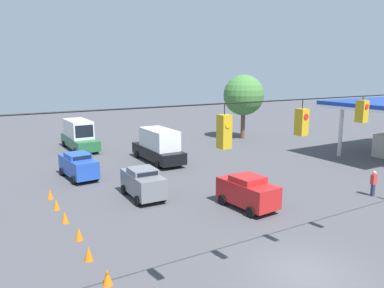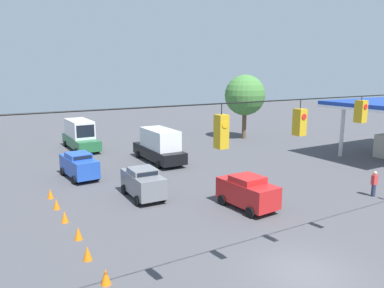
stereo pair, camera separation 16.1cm
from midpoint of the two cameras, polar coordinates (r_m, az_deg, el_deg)
ground_plane at (r=16.89m, az=16.54°, el=-18.27°), size 140.00×140.00×0.00m
overhead_signal_span at (r=14.49m, az=19.84°, el=-1.68°), size 24.13×0.38×8.21m
box_truck_green_withflow_deep at (r=41.14m, az=-16.95°, el=1.31°), size 2.56×7.19×3.09m
sedan_blue_withflow_far at (r=30.11m, az=-17.08°, el=-3.11°), size 2.24×4.52×1.97m
sedan_red_crossing_near at (r=22.86m, az=8.24°, el=-7.17°), size 2.23×3.97×1.99m
sedan_grey_withflow_mid at (r=24.63m, az=-7.68°, el=-5.83°), size 2.06×4.01×1.98m
box_truck_black_oncoming_deep at (r=33.96m, az=-5.28°, el=-0.28°), size 2.52×7.06×3.03m
traffic_cone_nearest at (r=15.71m, az=-13.07°, el=-19.12°), size 0.40×0.40×0.65m
traffic_cone_second at (r=17.61m, az=-15.76°, el=-15.74°), size 0.40×0.40×0.65m
traffic_cone_third at (r=19.64m, az=-17.09°, el=-12.92°), size 0.40×0.40×0.65m
traffic_cone_fourth at (r=21.91m, az=-19.02°, el=-10.48°), size 0.40×0.40×0.65m
traffic_cone_fifth at (r=24.04m, az=-20.16°, el=-8.63°), size 0.40×0.40×0.65m
traffic_cone_farthest at (r=26.13m, az=-21.00°, el=-7.11°), size 0.40×0.40×0.65m
pedestrian at (r=27.51m, az=25.77°, el=-5.42°), size 0.40×0.28×1.71m
tree_horizon_right at (r=45.80m, az=7.77°, el=7.37°), size 4.87×4.87×7.74m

